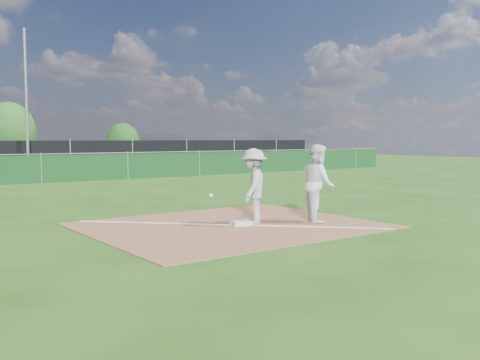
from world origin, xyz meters
The scene contains 11 objects.
ground centered at (0.00, 10.00, 0.00)m, with size 90.00×90.00×0.00m, color #204A0F.
infield_dirt centered at (0.00, 1.00, 0.01)m, with size 6.00×5.00×0.02m, color brown.
foul_line centered at (0.00, 1.00, 0.03)m, with size 0.08×7.00×0.01m, color white.
green_fence centered at (0.00, 15.00, 0.60)m, with size 44.00×0.05×1.20m, color #0E3414.
light_pole centered at (1.50, 22.70, 4.00)m, with size 0.16×0.16×8.00m, color slate.
first_base centered at (0.21, 0.87, 0.06)m, with size 0.42×0.42×0.09m, color white.
play_at_first centered at (0.54, 0.86, 0.86)m, with size 1.89×1.18×1.68m.
runner centered at (1.94, 0.24, 0.90)m, with size 0.87×0.68×1.79m, color white.
car_right centered at (4.33, 27.14, 0.71)m, with size 1.96×4.81×1.40m, color black.
tree_mid centered at (3.11, 33.79, 2.38)m, with size 3.91×3.91×4.63m.
tree_right centered at (11.71, 32.73, 1.65)m, with size 2.71×2.71×3.21m.
Camera 1 is at (-6.74, -8.48, 1.92)m, focal length 40.00 mm.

